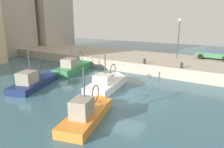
{
  "coord_description": "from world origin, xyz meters",
  "views": [
    {
      "loc": [
        -13.14,
        -6.98,
        5.82
      ],
      "look_at": [
        1.66,
        2.55,
        1.2
      ],
      "focal_mm": 32.91,
      "sensor_mm": 36.0,
      "label": 1
    }
  ],
  "objects_px": {
    "parked_car_green": "(215,54)",
    "mooring_bollard_mid": "(182,65)",
    "mooring_bollard_north": "(144,61)",
    "quay_streetlamp": "(179,32)",
    "fishing_boat_green": "(75,70)",
    "fishing_boat_orange": "(90,115)",
    "fishing_boat_white": "(108,86)",
    "fishing_boat_navy": "(37,84)"
  },
  "relations": [
    {
      "from": "parked_car_green",
      "to": "mooring_bollard_mid",
      "type": "height_order",
      "value": "parked_car_green"
    },
    {
      "from": "fishing_boat_navy",
      "to": "quay_streetlamp",
      "type": "xyz_separation_m",
      "value": [
        14.74,
        -8.58,
        4.29
      ]
    },
    {
      "from": "quay_streetlamp",
      "to": "fishing_boat_white",
      "type": "bearing_deg",
      "value": 166.54
    },
    {
      "from": "fishing_boat_green",
      "to": "fishing_boat_white",
      "type": "relative_size",
      "value": 1.16
    },
    {
      "from": "fishing_boat_orange",
      "to": "mooring_bollard_mid",
      "type": "relative_size",
      "value": 10.8
    },
    {
      "from": "parked_car_green",
      "to": "fishing_boat_navy",
      "type": "bearing_deg",
      "value": 141.63
    },
    {
      "from": "fishing_boat_green",
      "to": "fishing_boat_orange",
      "type": "bearing_deg",
      "value": -133.44
    },
    {
      "from": "quay_streetlamp",
      "to": "mooring_bollard_mid",
      "type": "bearing_deg",
      "value": -160.12
    },
    {
      "from": "fishing_boat_orange",
      "to": "parked_car_green",
      "type": "xyz_separation_m",
      "value": [
        18.48,
        -4.59,
        1.74
      ]
    },
    {
      "from": "fishing_boat_orange",
      "to": "parked_car_green",
      "type": "distance_m",
      "value": 19.12
    },
    {
      "from": "fishing_boat_white",
      "to": "mooring_bollard_mid",
      "type": "relative_size",
      "value": 11.26
    },
    {
      "from": "fishing_boat_green",
      "to": "quay_streetlamp",
      "type": "xyz_separation_m",
      "value": [
        8.58,
        -9.46,
        4.32
      ]
    },
    {
      "from": "fishing_boat_navy",
      "to": "parked_car_green",
      "type": "distance_m",
      "value": 20.6
    },
    {
      "from": "mooring_bollard_mid",
      "to": "quay_streetlamp",
      "type": "xyz_separation_m",
      "value": [
        5.65,
        2.04,
        2.98
      ]
    },
    {
      "from": "mooring_bollard_mid",
      "to": "mooring_bollard_north",
      "type": "bearing_deg",
      "value": 90.0
    },
    {
      "from": "fishing_boat_navy",
      "to": "quay_streetlamp",
      "type": "bearing_deg",
      "value": -30.2
    },
    {
      "from": "fishing_boat_green",
      "to": "fishing_boat_navy",
      "type": "xyz_separation_m",
      "value": [
        -6.17,
        -0.88,
        0.03
      ]
    },
    {
      "from": "fishing_boat_green",
      "to": "mooring_bollard_mid",
      "type": "height_order",
      "value": "fishing_boat_green"
    },
    {
      "from": "fishing_boat_orange",
      "to": "quay_streetlamp",
      "type": "height_order",
      "value": "quay_streetlamp"
    },
    {
      "from": "quay_streetlamp",
      "to": "parked_car_green",
      "type": "bearing_deg",
      "value": -72.06
    },
    {
      "from": "fishing_boat_orange",
      "to": "fishing_boat_white",
      "type": "distance_m",
      "value": 6.06
    },
    {
      "from": "mooring_bollard_mid",
      "to": "fishing_boat_white",
      "type": "bearing_deg",
      "value": 140.8
    },
    {
      "from": "mooring_bollard_mid",
      "to": "quay_streetlamp",
      "type": "height_order",
      "value": "quay_streetlamp"
    },
    {
      "from": "quay_streetlamp",
      "to": "fishing_boat_green",
      "type": "bearing_deg",
      "value": 132.19
    },
    {
      "from": "fishing_boat_green",
      "to": "fishing_boat_orange",
      "type": "distance_m",
      "value": 12.45
    },
    {
      "from": "fishing_boat_white",
      "to": "mooring_bollard_mid",
      "type": "bearing_deg",
      "value": -39.2
    },
    {
      "from": "fishing_boat_white",
      "to": "quay_streetlamp",
      "type": "xyz_separation_m",
      "value": [
        11.54,
        -2.76,
        4.34
      ]
    },
    {
      "from": "mooring_bollard_north",
      "to": "quay_streetlamp",
      "type": "height_order",
      "value": "quay_streetlamp"
    },
    {
      "from": "fishing_boat_white",
      "to": "parked_car_green",
      "type": "distance_m",
      "value": 14.74
    },
    {
      "from": "fishing_boat_white",
      "to": "mooring_bollard_mid",
      "type": "xyz_separation_m",
      "value": [
        5.89,
        -4.8,
        1.36
      ]
    },
    {
      "from": "fishing_boat_navy",
      "to": "fishing_boat_orange",
      "type": "bearing_deg",
      "value": -106.35
    },
    {
      "from": "quay_streetlamp",
      "to": "fishing_boat_navy",
      "type": "bearing_deg",
      "value": 149.8
    },
    {
      "from": "mooring_bollard_north",
      "to": "parked_car_green",
      "type": "bearing_deg",
      "value": -41.16
    },
    {
      "from": "fishing_boat_orange",
      "to": "fishing_boat_navy",
      "type": "xyz_separation_m",
      "value": [
        2.39,
        8.15,
        0.01
      ]
    },
    {
      "from": "fishing_boat_white",
      "to": "mooring_bollard_north",
      "type": "height_order",
      "value": "fishing_boat_white"
    },
    {
      "from": "fishing_boat_navy",
      "to": "fishing_boat_white",
      "type": "bearing_deg",
      "value": -61.17
    },
    {
      "from": "fishing_boat_navy",
      "to": "quay_streetlamp",
      "type": "distance_m",
      "value": 17.59
    },
    {
      "from": "parked_car_green",
      "to": "fishing_boat_orange",
      "type": "bearing_deg",
      "value": 166.06
    },
    {
      "from": "mooring_bollard_north",
      "to": "quay_streetlamp",
      "type": "distance_m",
      "value": 6.68
    },
    {
      "from": "fishing_boat_green",
      "to": "quay_streetlamp",
      "type": "distance_m",
      "value": 13.48
    },
    {
      "from": "fishing_boat_navy",
      "to": "mooring_bollard_mid",
      "type": "height_order",
      "value": "fishing_boat_navy"
    },
    {
      "from": "fishing_boat_green",
      "to": "mooring_bollard_north",
      "type": "xyz_separation_m",
      "value": [
        2.93,
        -7.51,
        1.34
      ]
    }
  ]
}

